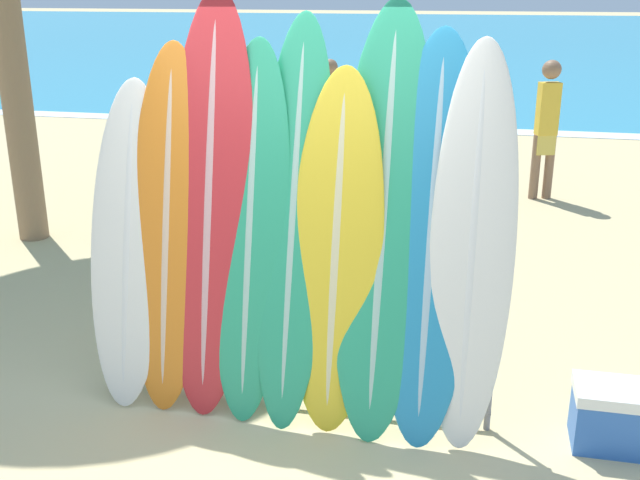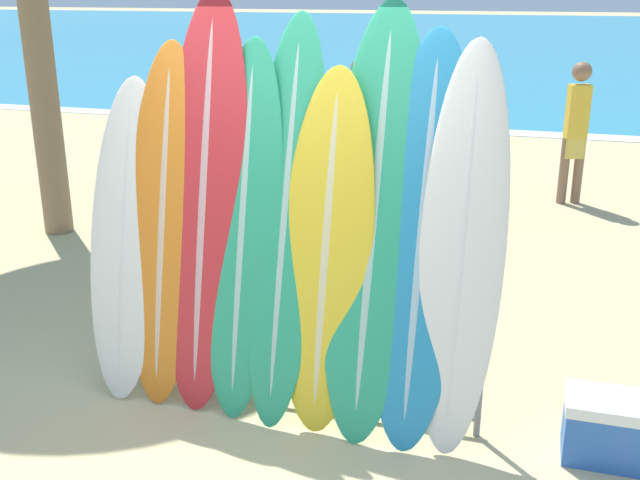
# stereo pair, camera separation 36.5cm
# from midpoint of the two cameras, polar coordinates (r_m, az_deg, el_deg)

# --- Properties ---
(ground_plane) EXTENTS (160.00, 160.00, 0.00)m
(ground_plane) POSITION_cam_midpoint_polar(r_m,az_deg,el_deg) (4.88, -2.71, -13.71)
(ground_plane) COLOR tan
(ocean_water) EXTENTS (120.00, 60.00, 0.01)m
(ocean_water) POSITION_cam_midpoint_polar(r_m,az_deg,el_deg) (43.71, 15.10, 14.81)
(ocean_water) COLOR teal
(ocean_water) RESTS_ON ground_plane
(surfboard_rack) EXTENTS (2.51, 0.04, 0.87)m
(surfboard_rack) POSITION_cam_midpoint_polar(r_m,az_deg,el_deg) (4.81, -0.53, -7.71)
(surfboard_rack) COLOR slate
(surfboard_rack) RESTS_ON ground_plane
(surfboard_slot_0) EXTENTS (0.53, 0.60, 2.08)m
(surfboard_slot_0) POSITION_cam_midpoint_polar(r_m,az_deg,el_deg) (5.00, -12.50, -0.05)
(surfboard_slot_0) COLOR silver
(surfboard_slot_0) RESTS_ON ground_plane
(surfboard_slot_1) EXTENTS (0.53, 0.61, 2.31)m
(surfboard_slot_1) POSITION_cam_midpoint_polar(r_m,az_deg,el_deg) (4.86, -9.71, 1.02)
(surfboard_slot_1) COLOR orange
(surfboard_slot_1) RESTS_ON ground_plane
(surfboard_slot_2) EXTENTS (0.58, 0.69, 2.63)m
(surfboard_slot_2) POSITION_cam_midpoint_polar(r_m,az_deg,el_deg) (4.74, -6.62, 2.69)
(surfboard_slot_2) COLOR red
(surfboard_slot_2) RESTS_ON ground_plane
(surfboard_slot_3) EXTENTS (0.50, 0.68, 2.34)m
(surfboard_slot_3) POSITION_cam_midpoint_polar(r_m,az_deg,el_deg) (4.66, -3.64, 0.66)
(surfboard_slot_3) COLOR #289E70
(surfboard_slot_3) RESTS_ON ground_plane
(surfboard_slot_4) EXTENTS (0.49, 0.82, 2.49)m
(surfboard_slot_4) POSITION_cam_midpoint_polar(r_m,az_deg,el_deg) (4.59, -0.38, 1.40)
(surfboard_slot_4) COLOR #289E70
(surfboard_slot_4) RESTS_ON ground_plane
(surfboard_slot_5) EXTENTS (0.57, 0.63, 2.18)m
(surfboard_slot_5) POSITION_cam_midpoint_polar(r_m,az_deg,el_deg) (4.52, 2.81, -0.95)
(surfboard_slot_5) COLOR yellow
(surfboard_slot_5) RESTS_ON ground_plane
(surfboard_slot_6) EXTENTS (0.60, 0.92, 2.57)m
(surfboard_slot_6) POSITION_cam_midpoint_polar(r_m,az_deg,el_deg) (4.49, 6.45, 1.39)
(surfboard_slot_6) COLOR #289E70
(surfboard_slot_6) RESTS_ON ground_plane
(surfboard_slot_7) EXTENTS (0.57, 0.84, 2.41)m
(surfboard_slot_7) POSITION_cam_midpoint_polar(r_m,az_deg,el_deg) (4.45, 10.06, -0.03)
(surfboard_slot_7) COLOR teal
(surfboard_slot_7) RESTS_ON ground_plane
(surfboard_slot_8) EXTENTS (0.50, 0.70, 2.36)m
(surfboard_slot_8) POSITION_cam_midpoint_polar(r_m,az_deg,el_deg) (4.41, 13.11, -0.77)
(surfboard_slot_8) COLOR silver
(surfboard_slot_8) RESTS_ON ground_plane
(person_near_water) EXTENTS (0.29, 0.24, 1.76)m
(person_near_water) POSITION_cam_midpoint_polar(r_m,az_deg,el_deg) (9.86, 19.93, 8.03)
(person_near_water) COLOR #846047
(person_near_water) RESTS_ON ground_plane
(person_mid_beach) EXTENTS (0.27, 0.22, 1.65)m
(person_mid_beach) POSITION_cam_midpoint_polar(r_m,az_deg,el_deg) (10.76, 3.89, 9.62)
(person_mid_beach) COLOR #846047
(person_mid_beach) RESTS_ON ground_plane
(person_far_left) EXTENTS (0.26, 0.22, 1.55)m
(person_far_left) POSITION_cam_midpoint_polar(r_m,az_deg,el_deg) (13.39, 11.76, 10.86)
(person_far_left) COLOR tan
(person_far_left) RESTS_ON ground_plane
(cooler_box) EXTENTS (0.48, 0.35, 0.39)m
(cooler_box) POSITION_cam_midpoint_polar(r_m,az_deg,el_deg) (4.82, 23.05, -13.05)
(cooler_box) COLOR #2D60B7
(cooler_box) RESTS_ON ground_plane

